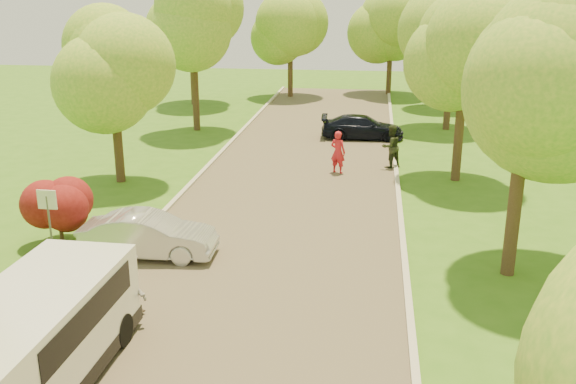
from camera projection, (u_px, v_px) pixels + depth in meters
The scene contains 22 objects.
ground at pixel (222, 354), 13.66m from camera, with size 100.00×100.00×0.00m, color #356518.
road at pixel (278, 224), 21.21m from camera, with size 8.00×60.00×0.01m, color #4C4438.
curb_left at pixel (159, 217), 21.71m from camera, with size 0.18×60.00×0.12m, color #B2AD9E.
curb_right at pixel (402, 228), 20.68m from camera, with size 0.18×60.00×0.12m, color #B2AD9E.
street_sign at pixel (48, 211), 17.70m from camera, with size 0.55×0.06×2.17m.
red_shrub at pixel (59, 209), 19.32m from camera, with size 1.70×1.70×1.95m.
tree_l_midb at pixel (116, 67), 24.47m from camera, with size 4.30×4.20×6.62m.
tree_l_far at pixel (197, 28), 33.59m from camera, with size 4.92×4.80×7.79m.
tree_r_mida at pixel (540, 69), 15.80m from camera, with size 5.13×5.00×7.95m.
tree_r_midb at pixel (470, 58), 24.55m from camera, with size 4.51×4.40×7.01m.
tree_r_far at pixel (459, 20), 33.63m from camera, with size 5.33×5.20×8.34m.
tree_bg_a at pixel (194, 23), 41.49m from camera, with size 5.12×5.00×7.72m.
tree_bg_b at pixel (459, 19), 41.14m from camera, with size 5.12×5.00×7.95m.
tree_bg_c at pixel (293, 25), 44.60m from camera, with size 4.92×4.80×7.33m.
tree_bg_d at pixel (395, 20), 45.50m from camera, with size 5.12×5.00×7.72m.
minivan at pixel (35, 339), 12.19m from camera, with size 2.21×5.46×2.02m.
silver_sedan at pixel (148, 235), 18.47m from camera, with size 1.36×3.91×1.29m, color #BBBBC0.
dark_sedan at pixel (362, 127), 33.01m from camera, with size 1.72×4.22×1.22m, color black.
longboard at pixel (129, 317), 14.99m from camera, with size 0.57×0.90×0.10m.
skateboarder at pixel (126, 283), 14.72m from camera, with size 1.10×0.63×1.71m, color slate.
person_striped at pixel (338, 152), 26.78m from camera, with size 0.66×0.43×1.81m, color red.
person_olive at pixel (391, 146), 27.59m from camera, with size 0.91×0.71×1.87m, color #262D1B.
Camera 1 is at (3.01, -11.67, 7.44)m, focal length 40.00 mm.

